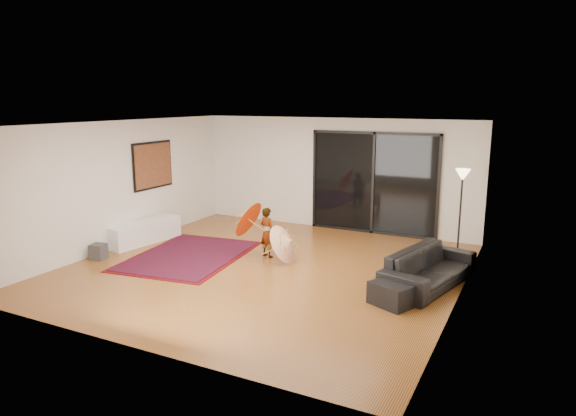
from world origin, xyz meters
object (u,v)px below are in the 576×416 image
Objects in this scene: sofa at (429,268)px; ottoman at (395,293)px; child at (267,232)px; media_console at (145,232)px.

sofa is 1.12m from ottoman.
sofa is 2.10× the size of child.
sofa is at bearing 74.28° from ottoman.
media_console is at bearing 26.06° from child.
sofa is at bearing 8.88° from media_console.
child reaches higher than ottoman.
child is at bearing 100.40° from sofa.
sofa reaches higher than ottoman.
ottoman is at bearing -1.34° from media_console.
media_console is 5.98m from ottoman.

